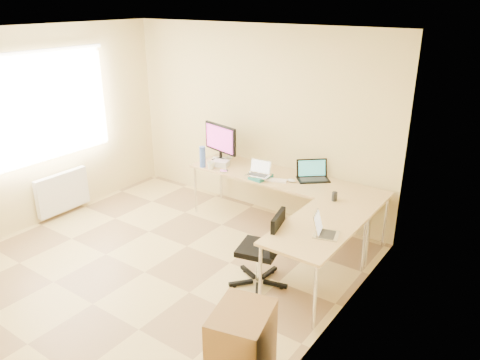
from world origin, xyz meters
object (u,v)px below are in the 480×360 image
Objects in this scene: keyboard at (271,180)px; laptop_return at (327,227)px; cabinet at (242,350)px; mug at (211,165)px; laptop_center at (258,168)px; desk_return at (315,258)px; monitor at (221,143)px; desk_fan at (229,150)px; office_chair at (259,243)px; desk_main at (283,203)px; laptop_black at (314,171)px; water_bottle at (203,157)px.

laptop_return reaches higher than keyboard.
mug is at bearing 118.91° from cabinet.
desk_return is at bearing -38.67° from laptop_center.
desk_fan is at bearing 92.10° from monitor.
desk_fan reaches higher than keyboard.
desk_main is at bearing 95.30° from office_chair.
office_chair is at bearing -62.93° from laptop_center.
monitor is at bearing 177.77° from desk_main.
office_chair is at bearing -127.19° from laptop_black.
water_bottle is (-0.15, 0.00, 0.10)m from mug.
desk_return is 0.61m from office_chair.
desk_return is at bearing 38.07° from laptop_return.
monitor reaches higher than mug.
keyboard reaches higher than desk_return.
keyboard is at bearing 7.40° from mug.
laptop_black is 1.57× the size of desk_fan.
keyboard is 1.03m from desk_fan.
laptop_return is (2.17, -1.31, -0.03)m from desk_fan.
keyboard is 3.78× the size of mug.
monitor is 1.04m from keyboard.
laptop_black reaches higher than laptop_return.
laptop_center is at bearing -5.50° from monitor.
cabinet is (1.22, -2.37, -0.38)m from keyboard.
laptop_return reaches higher than cabinet.
keyboard is 1.60× the size of desk_fan.
desk_fan reaches higher than office_chair.
laptop_return is at bearing 75.91° from cabinet.
desk_fan is (0.03, 0.16, -0.14)m from monitor.
desk_fan reaches higher than desk_return.
keyboard reaches higher than desk_main.
laptop_black is 0.56× the size of cabinet.
desk_fan is at bearing 169.16° from desk_main.
desk_main is at bearing 134.27° from desk_return.
desk_main is at bearing 29.93° from laptop_return.
monitor is at bearing 125.08° from office_chair.
laptop_return is 0.77m from office_chair.
mug reaches higher than keyboard.
laptop_black is 1.37× the size of water_bottle.
laptop_return is (0.78, -1.25, -0.03)m from laptop_black.
laptop_center reaches higher than cabinet.
laptop_center is 2.75m from cabinet.
laptop_center reaches higher than office_chair.
cabinet is at bearing -66.23° from desk_main.
office_chair reaches higher than cabinet.
desk_return is 1.56m from cabinet.
monitor is 0.71× the size of office_chair.
monitor is 5.86× the size of mug.
laptop_center is at bearing 148.11° from desk_return.
laptop_return is at bearing -19.87° from water_bottle.
office_chair is (-0.68, -0.17, -0.32)m from laptop_return.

